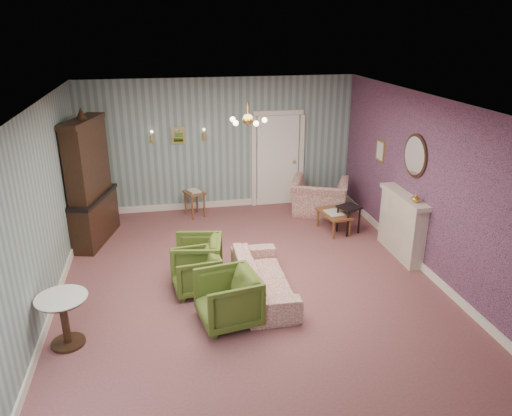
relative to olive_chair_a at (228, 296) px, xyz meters
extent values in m
plane|color=brown|center=(0.50, 1.14, -0.41)|extent=(7.00, 7.00, 0.00)
plane|color=white|center=(0.50, 1.14, 2.49)|extent=(7.00, 7.00, 0.00)
plane|color=slate|center=(0.50, 4.64, 1.04)|extent=(6.00, 0.00, 6.00)
plane|color=slate|center=(0.50, -2.36, 1.04)|extent=(6.00, 0.00, 6.00)
plane|color=slate|center=(-2.50, 1.14, 1.04)|extent=(0.00, 7.00, 7.00)
plane|color=slate|center=(3.50, 1.14, 1.04)|extent=(0.00, 7.00, 7.00)
plane|color=#A35168|center=(3.49, 1.14, 1.04)|extent=(0.00, 7.00, 7.00)
imported|color=#4A5D20|center=(0.00, 0.00, 0.00)|extent=(0.88, 0.92, 0.82)
imported|color=#4A5D20|center=(-0.37, 0.96, -0.05)|extent=(0.73, 0.77, 0.72)
imported|color=#4A5D20|center=(-0.32, 1.34, -0.02)|extent=(0.84, 0.88, 0.79)
imported|color=#903A3E|center=(0.65, 0.67, -0.03)|extent=(0.59, 1.94, 0.76)
imported|color=#903A3E|center=(2.56, 3.77, 0.11)|extent=(1.39, 1.17, 1.04)
imported|color=gold|center=(3.34, 1.14, 0.82)|extent=(0.15, 0.15, 0.15)
cube|color=#5D1718|center=(2.51, 3.62, 0.07)|extent=(0.41, 0.28, 0.39)
camera|label=1|loc=(-0.76, -5.90, 3.57)|focal=34.46mm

